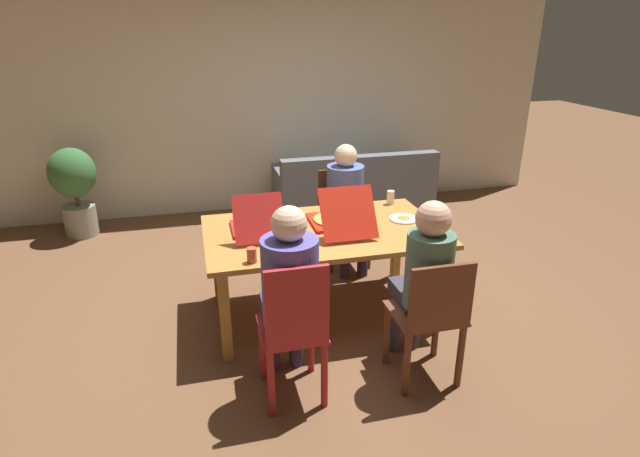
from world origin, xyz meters
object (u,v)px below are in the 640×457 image
chair_0 (294,330)px  person_2 (424,274)px  drinking_glass_0 (252,255)px  person_0 (289,286)px  pizza_box_1 (256,225)px  drinking_glass_2 (391,197)px  dining_table (323,239)px  drinking_glass_1 (359,201)px  person_1 (347,196)px  pizza_box_0 (338,219)px  plate_1 (288,245)px  chair_1 (342,212)px  couch (354,192)px  plate_0 (404,218)px  chair_2 (431,317)px  potted_plant (74,185)px

chair_0 → person_2: (0.87, 0.11, 0.20)m
person_2 → drinking_glass_0: (-1.04, 0.42, 0.06)m
chair_0 → person_0: (-0.00, 0.13, 0.23)m
pizza_box_1 → drinking_glass_2: bearing=15.6°
pizza_box_1 → drinking_glass_2: size_ratio=4.35×
pizza_box_1 → drinking_glass_2: pizza_box_1 is taller
dining_table → drinking_glass_1: 0.58m
person_0 → person_1: bearing=62.3°
pizza_box_0 → plate_1: size_ratio=3.07×
drinking_glass_0 → pizza_box_0: bearing=34.0°
chair_1 → person_2: person_2 is taller
pizza_box_1 → pizza_box_0: bearing=-2.8°
couch → pizza_box_0: bearing=-111.2°
chair_0 → plate_0: chair_0 is taller
person_1 → drinking_glass_1: 0.44m
chair_2 → drinking_glass_1: chair_2 is taller
chair_0 → chair_1: chair_0 is taller
drinking_glass_0 → potted_plant: potted_plant is taller
chair_2 → plate_1: chair_2 is taller
pizza_box_1 → chair_1: bearing=42.7°
person_0 → potted_plant: bearing=119.6°
person_0 → drinking_glass_2: bearing=48.0°
couch → person_1: bearing=-110.7°
person_1 → chair_1: bearing=90.0°
dining_table → drinking_glass_0: drinking_glass_0 is taller
potted_plant → chair_2: bearing=-51.1°
pizza_box_0 → drinking_glass_2: (0.58, 0.37, 0.01)m
chair_2 → plate_1: bearing=135.2°
person_0 → chair_1: size_ratio=1.42×
chair_0 → drinking_glass_2: size_ratio=8.17×
person_0 → plate_1: person_0 is taller
drinking_glass_1 → couch: size_ratio=0.08×
pizza_box_1 → potted_plant: 2.74m
person_1 → drinking_glass_0: (-1.04, -1.25, 0.08)m
drinking_glass_2 → chair_1: bearing=117.8°
dining_table → person_0: person_0 is taller
pizza_box_0 → drinking_glass_1: size_ratio=4.30×
person_1 → plate_0: person_1 is taller
person_2 → drinking_glass_2: bearing=77.8°
person_2 → drinking_glass_1: size_ratio=8.27×
person_0 → plate_1: 0.60m
drinking_glass_1 → drinking_glass_2: (0.30, 0.05, -0.01)m
person_0 → person_2: 0.87m
person_0 → plate_1: size_ratio=6.06×
person_2 → chair_2: bearing=-90.0°
chair_1 → drinking_glass_0: 1.76m
person_2 → plate_0: 0.94m
drinking_glass_0 → potted_plant: 3.12m
couch → person_2: bearing=-99.4°
pizza_box_1 → plate_1: bearing=-61.4°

